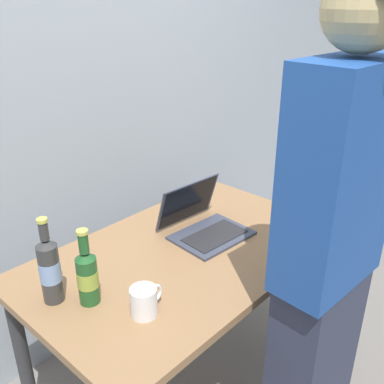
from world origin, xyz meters
The scene contains 7 objects.
desk centered at (0.00, 0.00, 0.67)m, with size 1.30×0.80×0.77m.
laptop centered at (0.17, 0.05, 0.82)m, with size 0.34×0.33×0.22m.
beer_bottle_green centered at (-0.53, 0.12, 0.89)m, with size 0.07×0.07×0.32m.
beer_bottle_dark centered at (-0.45, 0.02, 0.88)m, with size 0.07×0.07×0.28m.
person_figure centered at (0.05, -0.58, 0.98)m, with size 0.39×0.30×1.84m.
coffee_mug centered at (-0.36, -0.17, 0.82)m, with size 0.13×0.09×0.10m.
back_wall centered at (0.00, 0.70, 1.30)m, with size 6.00×0.10×2.60m, color #99A3AD.
Camera 1 is at (-1.10, -1.05, 1.73)m, focal length 40.67 mm.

